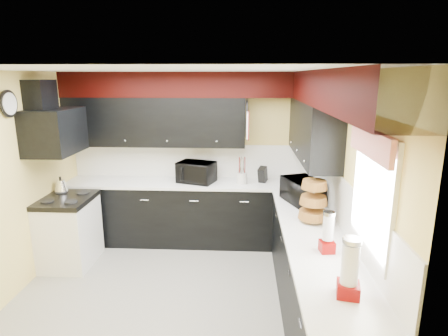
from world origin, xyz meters
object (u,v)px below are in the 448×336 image
microwave (303,191)px  knife_block (263,175)px  utensil_crock (242,178)px  toaster_oven (196,172)px  kettle (61,186)px

microwave → knife_block: (-0.44, 0.86, -0.03)m
utensil_crock → toaster_oven: bearing=176.0°
utensil_crock → kettle: size_ratio=0.88×
toaster_oven → kettle: bearing=-145.7°
microwave → toaster_oven: bearing=38.4°
kettle → knife_block: bearing=10.9°
microwave → kettle: bearing=62.9°
utensil_crock → knife_block: 0.31m
toaster_oven → utensil_crock: bearing=14.8°
microwave → kettle: 3.20m
microwave → utensil_crock: 1.08m
knife_block → toaster_oven: bearing=-156.7°
toaster_oven → knife_block: bearing=20.9°
utensil_crock → knife_block: knife_block is taller
microwave → knife_block: bearing=6.1°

